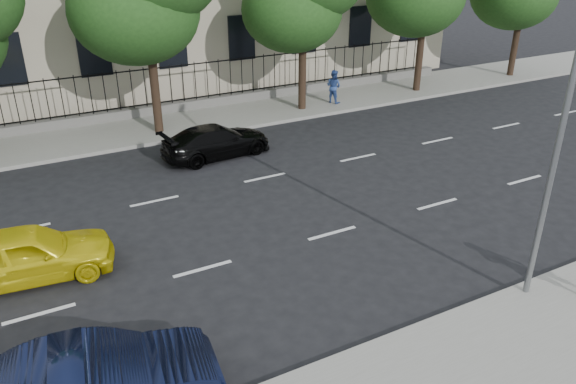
% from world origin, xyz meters
% --- Properties ---
extents(ground, '(120.00, 120.00, 0.00)m').
position_xyz_m(ground, '(0.00, 0.00, 0.00)').
color(ground, black).
rests_on(ground, ground).
extents(near_sidewalk, '(60.00, 4.00, 0.15)m').
position_xyz_m(near_sidewalk, '(0.00, -4.00, 0.07)').
color(near_sidewalk, gray).
rests_on(near_sidewalk, ground).
extents(far_sidewalk, '(60.00, 4.00, 0.15)m').
position_xyz_m(far_sidewalk, '(0.00, 14.00, 0.07)').
color(far_sidewalk, gray).
rests_on(far_sidewalk, ground).
extents(lane_markings, '(49.60, 4.62, 0.01)m').
position_xyz_m(lane_markings, '(0.00, 4.75, 0.01)').
color(lane_markings, silver).
rests_on(lane_markings, ground).
extents(iron_fence, '(30.00, 0.50, 2.20)m').
position_xyz_m(iron_fence, '(0.00, 15.70, 0.65)').
color(iron_fence, slate).
rests_on(iron_fence, far_sidewalk).
extents(street_light, '(0.25, 3.32, 8.05)m').
position_xyz_m(street_light, '(2.50, -1.77, 5.15)').
color(street_light, slate).
rests_on(street_light, near_sidewalk).
extents(yellow_taxi, '(4.35, 2.16, 1.43)m').
position_xyz_m(yellow_taxi, '(-7.99, 4.17, 0.71)').
color(yellow_taxi, yellow).
rests_on(yellow_taxi, ground).
extents(black_sedan, '(4.44, 2.17, 1.24)m').
position_xyz_m(black_sedan, '(-0.73, 9.72, 0.62)').
color(black_sedan, black).
rests_on(black_sedan, ground).
extents(pedestrian_far, '(0.88, 0.97, 1.62)m').
position_xyz_m(pedestrian_far, '(6.84, 13.32, 0.96)').
color(pedestrian_far, '#2F4A90').
rests_on(pedestrian_far, far_sidewalk).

